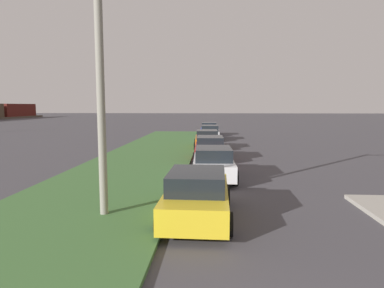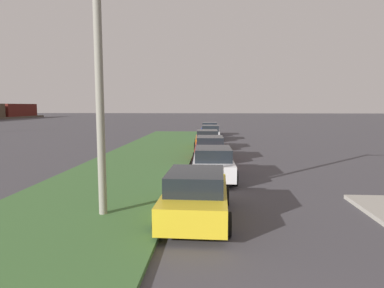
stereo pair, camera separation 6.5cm
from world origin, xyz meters
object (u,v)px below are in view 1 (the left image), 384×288
object	(u,v)px
parked_car_silver	(210,133)
streetlight	(112,70)
parked_car_white	(213,163)
parked_car_red	(210,148)
parked_car_blue	(209,129)
parked_car_yellow	(197,195)
parked_car_orange	(207,140)

from	to	relation	value
parked_car_silver	streetlight	bearing A→B (deg)	173.57
parked_car_white	parked_car_red	world-z (taller)	same
parked_car_blue	streetlight	xyz separation A→B (m)	(-28.57, 2.52, 3.67)
parked_car_red	parked_car_blue	size ratio (longest dim) A/B	1.01
parked_car_yellow	streetlight	xyz separation A→B (m)	(-0.05, 2.45, 3.67)
parked_car_blue	streetlight	bearing A→B (deg)	174.81
parked_car_yellow	parked_car_orange	size ratio (longest dim) A/B	0.99
parked_car_silver	streetlight	world-z (taller)	streetlight
parked_car_orange	parked_car_blue	bearing A→B (deg)	-2.49
parked_car_white	parked_car_red	bearing A→B (deg)	0.42
parked_car_silver	streetlight	distance (m)	23.64
parked_car_red	parked_car_orange	world-z (taller)	same
parked_car_yellow	parked_car_white	bearing A→B (deg)	-3.89
parked_car_white	streetlight	bearing A→B (deg)	150.63
parked_car_red	parked_car_orange	bearing A→B (deg)	1.40
parked_car_red	streetlight	size ratio (longest dim) A/B	0.58
parked_car_orange	streetlight	distance (m)	17.16
parked_car_yellow	parked_car_silver	size ratio (longest dim) A/B	1.01
parked_car_silver	parked_car_blue	xyz separation A→B (m)	(5.36, 0.14, 0.00)
parked_car_yellow	parked_car_blue	distance (m)	28.52
parked_car_yellow	parked_car_blue	bearing A→B (deg)	1.00
parked_car_blue	parked_car_white	bearing A→B (deg)	-179.10
parked_car_white	parked_car_silver	xyz separation A→B (m)	(17.60, 0.28, 0.00)
parked_car_white	parked_car_silver	distance (m)	17.60
parked_car_red	parked_car_orange	distance (m)	5.44
parked_car_yellow	parked_car_red	bearing A→B (deg)	-0.34
parked_car_yellow	streetlight	size ratio (longest dim) A/B	0.58
parked_car_blue	parked_car_yellow	bearing A→B (deg)	179.71
parked_car_red	parked_car_orange	size ratio (longest dim) A/B	0.99
parked_car_red	parked_car_orange	xyz separation A→B (m)	(5.44, 0.27, 0.00)
parked_car_orange	streetlight	xyz separation A→B (m)	(-16.58, 2.46, 3.67)
parked_car_yellow	streetlight	distance (m)	4.42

